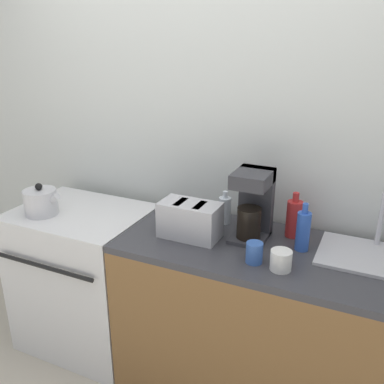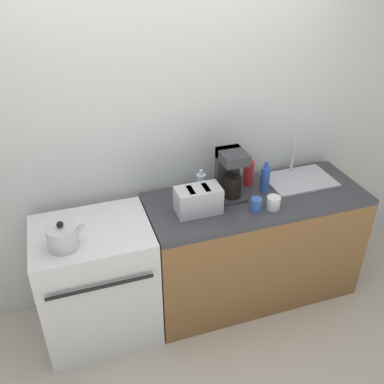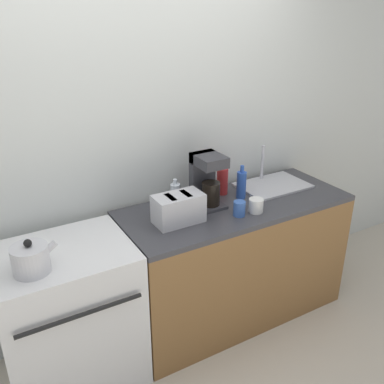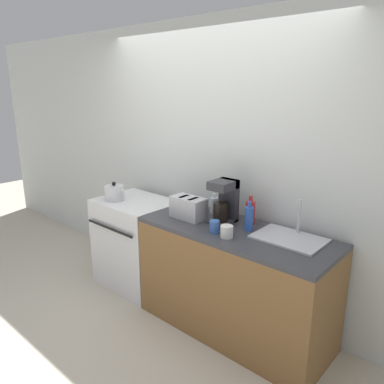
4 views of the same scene
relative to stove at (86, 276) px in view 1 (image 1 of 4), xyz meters
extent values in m
cube|color=silver|center=(0.63, 0.40, 0.83)|extent=(8.00, 0.05, 2.60)
cube|color=silver|center=(0.00, 0.00, -0.01)|extent=(0.77, 0.60, 0.91)
cube|color=black|center=(0.00, 0.00, 0.43)|extent=(0.76, 0.59, 0.02)
cylinder|color=black|center=(-0.17, -0.13, 0.44)|extent=(0.19, 0.19, 0.01)
cylinder|color=black|center=(0.17, -0.13, 0.44)|extent=(0.19, 0.19, 0.01)
cylinder|color=black|center=(-0.17, 0.13, 0.44)|extent=(0.19, 0.19, 0.01)
cylinder|color=black|center=(0.17, 0.13, 0.44)|extent=(0.19, 0.19, 0.01)
cylinder|color=black|center=(0.00, -0.33, 0.24)|extent=(0.66, 0.02, 0.02)
cube|color=brown|center=(1.20, 0.02, -0.03)|extent=(1.62, 0.65, 0.87)
cube|color=#38383D|center=(1.20, 0.02, 0.42)|extent=(1.62, 0.65, 0.04)
cylinder|color=silver|center=(-0.17, -0.12, 0.52)|extent=(0.19, 0.19, 0.15)
sphere|color=black|center=(-0.17, -0.12, 0.61)|extent=(0.04, 0.04, 0.04)
cylinder|color=silver|center=(-0.08, -0.12, 0.55)|extent=(0.11, 0.04, 0.09)
cube|color=#BCBCC1|center=(0.73, -0.02, 0.53)|extent=(0.31, 0.17, 0.18)
cube|color=black|center=(0.68, -0.02, 0.62)|extent=(0.04, 0.12, 0.01)
cube|color=black|center=(0.79, -0.02, 0.62)|extent=(0.04, 0.12, 0.01)
cube|color=#333338|center=(1.02, 0.09, 0.45)|extent=(0.17, 0.23, 0.02)
cube|color=#333338|center=(1.02, 0.17, 0.62)|extent=(0.17, 0.06, 0.36)
cube|color=#333338|center=(1.02, 0.09, 0.77)|extent=(0.17, 0.23, 0.07)
cylinder|color=black|center=(1.02, 0.06, 0.54)|extent=(0.12, 0.12, 0.16)
cube|color=#B7B7BC|center=(1.61, 0.13, 0.45)|extent=(0.51, 0.35, 0.01)
cylinder|color=silver|center=(1.61, 0.27, 0.58)|extent=(0.02, 0.02, 0.28)
cylinder|color=#2D56B7|center=(1.28, 0.08, 0.54)|extent=(0.07, 0.07, 0.19)
cylinder|color=#2D56B7|center=(1.28, 0.08, 0.66)|extent=(0.03, 0.03, 0.05)
cylinder|color=silver|center=(0.83, 0.21, 0.52)|extent=(0.07, 0.07, 0.15)
cylinder|color=silver|center=(0.83, 0.21, 0.61)|extent=(0.03, 0.03, 0.04)
cylinder|color=#B72828|center=(1.21, 0.21, 0.54)|extent=(0.08, 0.08, 0.19)
cylinder|color=#B72828|center=(1.21, 0.21, 0.66)|extent=(0.03, 0.03, 0.05)
cylinder|color=white|center=(1.24, -0.15, 0.49)|extent=(0.10, 0.10, 0.09)
cylinder|color=#3860B2|center=(1.11, -0.14, 0.49)|extent=(0.08, 0.08, 0.10)
camera|label=1|loc=(1.59, -1.82, 1.43)|focal=40.00mm
camera|label=2|loc=(-0.08, -2.31, 2.10)|focal=40.00mm
camera|label=3|loc=(-0.38, -2.11, 1.70)|focal=40.00mm
camera|label=4|loc=(2.79, -2.29, 1.55)|focal=35.00mm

